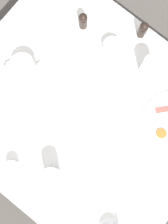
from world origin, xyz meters
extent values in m
plane|color=#4C4742|center=(0.00, 0.00, 0.00)|extent=(8.00, 8.00, 0.00)
cube|color=silver|center=(0.00, 0.00, 0.70)|extent=(1.06, 1.21, 0.03)
cylinder|color=brown|center=(-0.48, -0.56, 0.34)|extent=(0.04, 0.04, 0.68)
cube|color=#B74C42|center=(-0.25, 0.29, 0.73)|extent=(0.09, 0.09, 0.01)
cylinder|color=#D16023|center=(-0.15, 0.34, 0.73)|extent=(0.05, 0.05, 0.01)
cylinder|color=white|center=(0.01, -0.35, 0.75)|extent=(0.12, 0.12, 0.09)
cylinder|color=white|center=(0.01, -0.35, 0.80)|extent=(0.08, 0.08, 0.01)
sphere|color=white|center=(0.01, -0.35, 0.82)|extent=(0.02, 0.02, 0.02)
cone|color=white|center=(-0.03, -0.30, 0.76)|extent=(0.05, 0.05, 0.04)
torus|color=white|center=(0.06, -0.40, 0.75)|extent=(0.06, 0.06, 0.07)
torus|color=white|center=(0.30, 0.43, 0.74)|extent=(0.04, 0.01, 0.04)
cylinder|color=white|center=(-0.33, -0.09, 0.71)|extent=(0.13, 0.13, 0.01)
cylinder|color=white|center=(-0.33, -0.09, 0.74)|extent=(0.09, 0.09, 0.05)
cylinder|color=tan|center=(-0.33, -0.09, 0.74)|extent=(0.08, 0.08, 0.04)
torus|color=white|center=(-0.28, -0.09, 0.74)|extent=(0.04, 0.01, 0.04)
cylinder|color=white|center=(-0.35, 0.11, 0.78)|extent=(0.08, 0.08, 0.14)
cylinder|color=white|center=(0.32, 0.07, 0.78)|extent=(0.08, 0.08, 0.13)
cylinder|color=white|center=(0.40, -0.10, 0.74)|extent=(0.06, 0.06, 0.06)
torus|color=white|center=(0.43, -0.10, 0.74)|extent=(0.04, 0.01, 0.04)
cylinder|color=black|center=(-0.33, -0.27, 0.75)|extent=(0.04, 0.04, 0.08)
sphere|color=black|center=(-0.33, -0.27, 0.80)|extent=(0.04, 0.04, 0.04)
cylinder|color=black|center=(-0.48, -0.02, 0.75)|extent=(0.04, 0.04, 0.08)
sphere|color=black|center=(-0.48, -0.02, 0.80)|extent=(0.04, 0.04, 0.04)
cube|color=silver|center=(0.05, -0.01, 0.71)|extent=(0.02, 0.18, 0.00)
cube|color=silver|center=(0.07, 0.48, 0.71)|extent=(0.09, 0.20, 0.00)
cube|color=silver|center=(-0.39, -0.40, 0.71)|extent=(0.09, 0.13, 0.00)
cube|color=silver|center=(-0.13, 0.07, 0.71)|extent=(0.06, 0.17, 0.00)
camera|label=1|loc=(0.15, 0.12, 2.18)|focal=50.00mm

